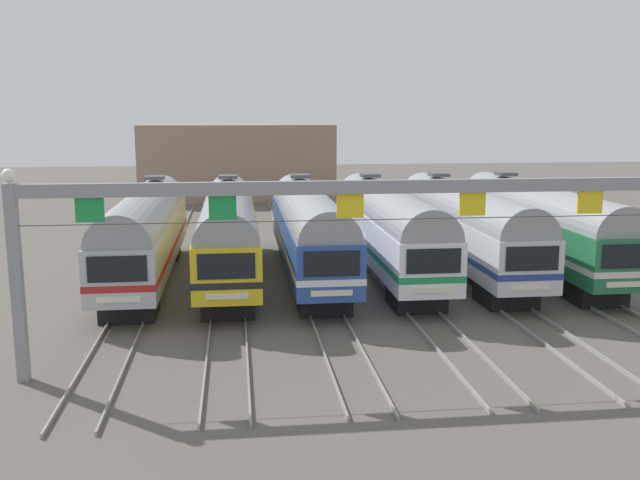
{
  "coord_description": "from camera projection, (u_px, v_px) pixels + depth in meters",
  "views": [
    {
      "loc": [
        -5.85,
        -36.67,
        8.74
      ],
      "look_at": [
        -1.49,
        0.18,
        1.98
      ],
      "focal_mm": 39.94,
      "sensor_mm": 36.0,
      "label": 1
    }
  ],
  "objects": [
    {
      "name": "catenary_gantry",
      "position": [
        412.0,
        213.0,
        23.92
      ],
      "size": [
        26.26,
        0.44,
        6.97
      ],
      "color": "gray",
      "rests_on": "ground"
    },
    {
      "name": "ground_plane",
      "position": [
        348.0,
        276.0,
        38.07
      ],
      "size": [
        160.0,
        160.0,
        0.0
      ],
      "primitive_type": "plane",
      "color": "#5B564F"
    },
    {
      "name": "commuter_train_blue",
      "position": [
        309.0,
        228.0,
        37.34
      ],
      "size": [
        2.88,
        18.06,
        5.05
      ],
      "color": "#284C9E",
      "rests_on": "ground"
    },
    {
      "name": "maintenance_building",
      "position": [
        238.0,
        161.0,
        71.95
      ],
      "size": [
        18.81,
        10.0,
        7.4
      ],
      "primitive_type": "cube",
      "color": "gray",
      "rests_on": "ground"
    },
    {
      "name": "commuter_train_white",
      "position": [
        387.0,
        226.0,
        37.83
      ],
      "size": [
        2.88,
        18.06,
        5.05
      ],
      "color": "white",
      "rests_on": "ground"
    },
    {
      "name": "commuter_train_silver",
      "position": [
        464.0,
        225.0,
        38.31
      ],
      "size": [
        2.88,
        18.06,
        5.05
      ],
      "color": "silver",
      "rests_on": "ground"
    },
    {
      "name": "commuter_train_green",
      "position": [
        538.0,
        223.0,
        38.8
      ],
      "size": [
        2.88,
        18.06,
        5.05
      ],
      "color": "#236B42",
      "rests_on": "ground"
    },
    {
      "name": "commuter_train_yellow",
      "position": [
        228.0,
        229.0,
        36.85
      ],
      "size": [
        2.88,
        18.06,
        5.05
      ],
      "color": "gold",
      "rests_on": "ground"
    },
    {
      "name": "commuter_train_stainless",
      "position": [
        146.0,
        231.0,
        36.37
      ],
      "size": [
        2.88,
        18.06,
        5.05
      ],
      "color": "#B2B5BA",
      "rests_on": "ground"
    },
    {
      "name": "track_bed",
      "position": [
        314.0,
        225.0,
        54.66
      ],
      "size": [
        22.52,
        70.0,
        0.15
      ],
      "color": "gray",
      "rests_on": "ground"
    }
  ]
}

